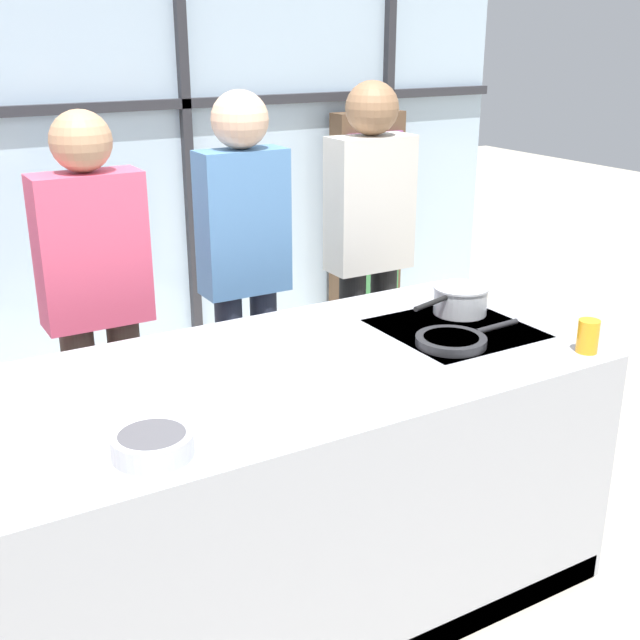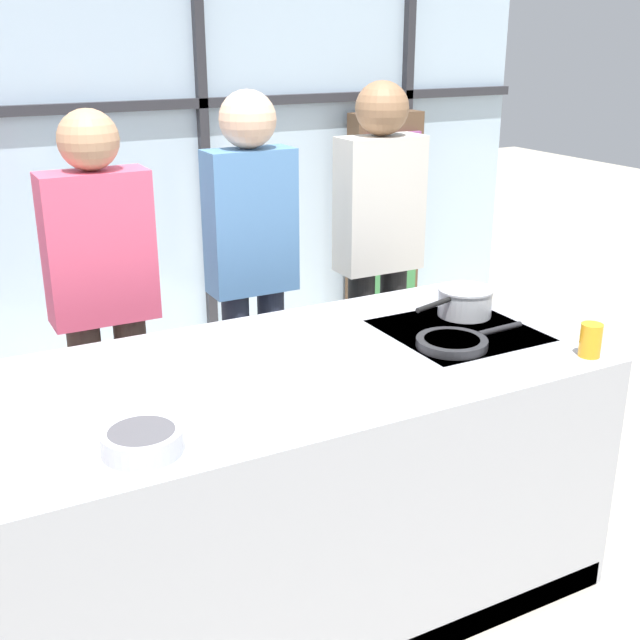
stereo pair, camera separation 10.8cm
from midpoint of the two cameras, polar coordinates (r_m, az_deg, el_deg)
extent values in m
plane|color=#BCB29E|center=(3.13, -1.94, -18.91)|extent=(18.00, 18.00, 0.00)
cube|color=silver|center=(5.05, -16.28, 12.71)|extent=(6.40, 0.04, 2.80)
cube|color=#2D2D33|center=(4.99, -16.31, 14.25)|extent=(6.40, 0.06, 0.06)
cube|color=#2D2D33|center=(5.22, -7.71, 13.51)|extent=(0.06, 0.06, 2.80)
cube|color=#2D2D33|center=(5.94, 6.72, 14.30)|extent=(0.06, 0.06, 2.80)
cube|color=brown|center=(5.79, 5.07, 7.41)|extent=(0.53, 0.16, 1.44)
cube|color=#3D8447|center=(5.82, 5.46, 3.34)|extent=(0.44, 0.03, 0.32)
cube|color=gold|center=(5.71, 5.61, 7.50)|extent=(0.44, 0.03, 0.32)
cube|color=#994C93|center=(5.64, 5.74, 11.51)|extent=(0.44, 0.03, 0.32)
cube|color=#A8AAB2|center=(2.87, -2.04, -11.82)|extent=(2.20, 1.03, 0.91)
cube|color=black|center=(3.05, 10.79, -0.83)|extent=(0.52, 0.52, 0.01)
cylinder|color=#38383D|center=(2.89, 10.39, -1.98)|extent=(0.13, 0.13, 0.01)
cylinder|color=#38383D|center=(3.04, 14.09, -1.12)|extent=(0.13, 0.13, 0.01)
cylinder|color=#38383D|center=(3.07, 7.52, -0.47)|extent=(0.13, 0.13, 0.01)
cylinder|color=#38383D|center=(3.21, 11.15, 0.27)|extent=(0.13, 0.13, 0.01)
cylinder|color=#47382D|center=(3.58, -12.10, -6.07)|extent=(0.14, 0.14, 0.84)
cylinder|color=#47382D|center=(3.54, -15.06, -6.64)|extent=(0.14, 0.14, 0.84)
cube|color=#DB4C6B|center=(3.31, -14.57, 5.01)|extent=(0.42, 0.19, 0.61)
sphere|color=tan|center=(3.23, -15.23, 12.26)|extent=(0.24, 0.24, 0.24)
cylinder|color=#232838|center=(3.78, -2.60, -3.98)|extent=(0.12, 0.12, 0.87)
cylinder|color=#232838|center=(3.72, -5.02, -4.48)|extent=(0.12, 0.12, 0.87)
cube|color=#4C7AAD|center=(3.51, -4.08, 6.98)|extent=(0.39, 0.17, 0.63)
sphere|color=#D8AD8C|center=(3.44, -4.26, 14.05)|extent=(0.24, 0.24, 0.24)
cylinder|color=black|center=(4.09, 5.84, -2.11)|extent=(0.13, 0.13, 0.88)
cylinder|color=black|center=(3.99, 3.65, -2.59)|extent=(0.13, 0.13, 0.88)
cube|color=beige|center=(3.82, 5.08, 8.20)|extent=(0.41, 0.18, 0.63)
sphere|color=#8C6647|center=(3.76, 5.29, 14.77)|extent=(0.25, 0.25, 0.25)
cylinder|color=#232326|center=(2.88, 10.42, -1.62)|extent=(0.25, 0.25, 0.03)
cylinder|color=#B26B2D|center=(2.87, 10.43, -1.40)|extent=(0.20, 0.20, 0.01)
cylinder|color=#232326|center=(3.03, 13.67, -0.63)|extent=(0.20, 0.03, 0.02)
cylinder|color=silver|center=(3.20, 11.22, 1.27)|extent=(0.21, 0.21, 0.11)
cylinder|color=silver|center=(3.18, 11.28, 2.14)|extent=(0.22, 0.22, 0.01)
cylinder|color=black|center=(3.03, 9.09, 1.07)|extent=(0.19, 0.07, 0.02)
cylinder|color=white|center=(2.68, -12.35, -3.65)|extent=(0.26, 0.26, 0.01)
cylinder|color=silver|center=(2.18, -11.14, -8.47)|extent=(0.22, 0.22, 0.06)
cylinder|color=#4C4C51|center=(2.17, -11.18, -7.88)|extent=(0.18, 0.18, 0.01)
cylinder|color=orange|center=(2.91, 19.70, -1.37)|extent=(0.07, 0.07, 0.12)
camera|label=1|loc=(0.05, -88.90, 0.40)|focal=45.00mm
camera|label=2|loc=(0.05, 91.10, -0.40)|focal=45.00mm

